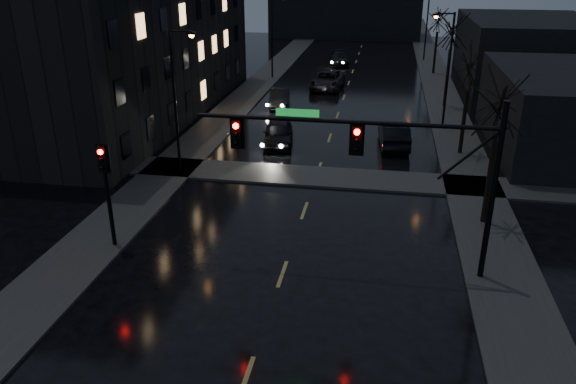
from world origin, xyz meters
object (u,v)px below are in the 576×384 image
at_px(oncoming_car_c, 327,80).
at_px(lead_car, 394,134).
at_px(oncoming_car_b, 280,98).
at_px(oncoming_car_d, 339,58).
at_px(oncoming_car_a, 278,133).

xyz_separation_m(oncoming_car_c, lead_car, (6.08, -16.10, 0.03)).
xyz_separation_m(oncoming_car_b, oncoming_car_d, (3.15, 19.77, 0.00)).
distance_m(oncoming_car_b, oncoming_car_c, 7.88).
relative_size(oncoming_car_d, lead_car, 0.99).
bearing_deg(oncoming_car_d, lead_car, -85.63).
bearing_deg(oncoming_car_a, oncoming_car_d, 79.55).
height_order(oncoming_car_a, oncoming_car_c, oncoming_car_c).
distance_m(oncoming_car_a, lead_car, 7.54).
bearing_deg(oncoming_car_b, oncoming_car_d, 73.61).
bearing_deg(lead_car, oncoming_car_d, -82.80).
relative_size(oncoming_car_b, oncoming_car_d, 0.88).
relative_size(oncoming_car_a, oncoming_car_d, 0.93).
xyz_separation_m(oncoming_car_b, oncoming_car_c, (3.15, 7.22, 0.08)).
bearing_deg(oncoming_car_b, oncoming_car_a, -87.29).
height_order(oncoming_car_a, oncoming_car_d, oncoming_car_a).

